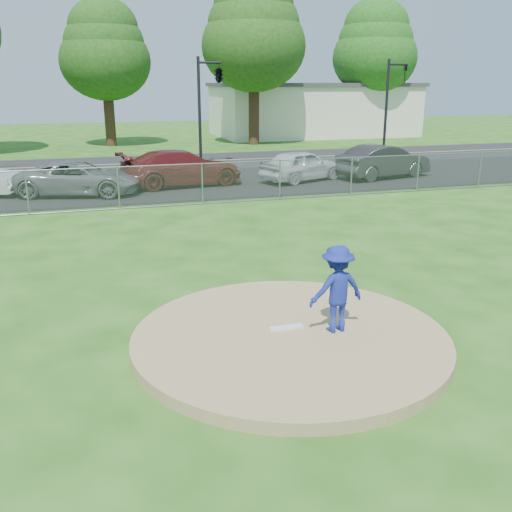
{
  "coord_description": "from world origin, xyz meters",
  "views": [
    {
      "loc": [
        -3.17,
        -8.37,
        4.3
      ],
      "look_at": [
        0.0,
        2.0,
        1.0
      ],
      "focal_mm": 40.0,
      "sensor_mm": 36.0,
      "label": 1
    }
  ],
  "objects": [
    {
      "name": "ground",
      "position": [
        0.0,
        10.0,
        0.0
      ],
      "size": [
        120.0,
        120.0,
        0.0
      ],
      "primitive_type": "plane",
      "color": "#1F5211",
      "rests_on": "ground"
    },
    {
      "name": "pitchers_mound",
      "position": [
        0.0,
        0.0,
        0.1
      ],
      "size": [
        5.4,
        5.4,
        0.2
      ],
      "primitive_type": "cylinder",
      "color": "#9E8156",
      "rests_on": "ground"
    },
    {
      "name": "pitching_rubber",
      "position": [
        0.0,
        0.2,
        0.22
      ],
      "size": [
        0.6,
        0.15,
        0.04
      ],
      "primitive_type": "cube",
      "color": "white",
      "rests_on": "pitchers_mound"
    },
    {
      "name": "chain_link_fence",
      "position": [
        0.0,
        12.0,
        0.75
      ],
      "size": [
        40.0,
        0.06,
        1.5
      ],
      "primitive_type": "cube",
      "color": "gray",
      "rests_on": "ground"
    },
    {
      "name": "parking_lot",
      "position": [
        0.0,
        16.5,
        0.01
      ],
      "size": [
        50.0,
        8.0,
        0.01
      ],
      "primitive_type": "cube",
      "color": "black",
      "rests_on": "ground"
    },
    {
      "name": "street",
      "position": [
        0.0,
        24.0,
        0.0
      ],
      "size": [
        60.0,
        7.0,
        0.01
      ],
      "primitive_type": "cube",
      "color": "black",
      "rests_on": "ground"
    },
    {
      "name": "commercial_building",
      "position": [
        16.0,
        38.0,
        2.16
      ],
      "size": [
        16.4,
        9.4,
        4.3
      ],
      "color": "beige",
      "rests_on": "ground"
    },
    {
      "name": "tree_center",
      "position": [
        -1.0,
        34.0,
        6.47
      ],
      "size": [
        6.16,
        6.16,
        9.84
      ],
      "color": "#342013",
      "rests_on": "ground"
    },
    {
      "name": "tree_right",
      "position": [
        9.0,
        32.0,
        7.65
      ],
      "size": [
        7.28,
        7.28,
        11.63
      ],
      "color": "#321D12",
      "rests_on": "ground"
    },
    {
      "name": "tree_far_right",
      "position": [
        20.0,
        35.0,
        7.06
      ],
      "size": [
        6.72,
        6.72,
        10.74
      ],
      "color": "#3D2516",
      "rests_on": "ground"
    },
    {
      "name": "traffic_signal_center",
      "position": [
        3.97,
        22.0,
        4.61
      ],
      "size": [
        1.42,
        2.48,
        5.6
      ],
      "color": "black",
      "rests_on": "ground"
    },
    {
      "name": "traffic_signal_right",
      "position": [
        14.24,
        22.0,
        3.36
      ],
      "size": [
        1.28,
        0.2,
        5.6
      ],
      "color": "black",
      "rests_on": "ground"
    },
    {
      "name": "pitcher",
      "position": [
        0.79,
        -0.09,
        0.96
      ],
      "size": [
        1.02,
        0.64,
        1.52
      ],
      "primitive_type": "imported",
      "rotation": [
        0.0,
        0.0,
        3.22
      ],
      "color": "navy",
      "rests_on": "pitchers_mound"
    },
    {
      "name": "parked_car_gray",
      "position": [
        -3.32,
        15.21,
        0.67
      ],
      "size": [
        5.17,
        3.36,
        1.32
      ],
      "primitive_type": "imported",
      "rotation": [
        0.0,
        0.0,
        1.31
      ],
      "color": "slate",
      "rests_on": "parking_lot"
    },
    {
      "name": "parked_car_darkred",
      "position": [
        0.95,
        16.14,
        0.78
      ],
      "size": [
        5.56,
        2.88,
        1.54
      ],
      "primitive_type": "imported",
      "rotation": [
        0.0,
        0.0,
        1.71
      ],
      "color": "maroon",
      "rests_on": "parking_lot"
    },
    {
      "name": "parked_car_pearl",
      "position": [
        6.39,
        15.82,
        0.71
      ],
      "size": [
        4.45,
        3.11,
        1.41
      ],
      "primitive_type": "imported",
      "rotation": [
        0.0,
        0.0,
        1.96
      ],
      "color": "silver",
      "rests_on": "parking_lot"
    },
    {
      "name": "parked_car_charcoal",
      "position": [
        10.39,
        15.54,
        0.78
      ],
      "size": [
        4.9,
        2.71,
        1.53
      ],
      "primitive_type": "imported",
      "rotation": [
        0.0,
        0.0,
        1.82
      ],
      "color": "#252427",
      "rests_on": "parking_lot"
    }
  ]
}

